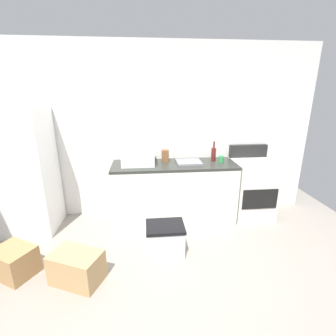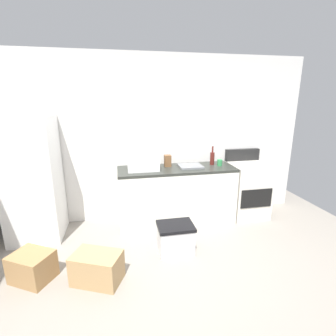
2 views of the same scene
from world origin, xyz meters
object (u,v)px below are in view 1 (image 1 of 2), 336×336
object	(u,v)px
refrigerator	(26,172)
microwave	(138,155)
wine_bottle	(214,154)
coffee_mug	(221,159)
storage_bin	(165,239)
knife_block	(165,156)
cardboard_box_medium	(14,262)
stove_oven	(251,188)
cardboard_box_large	(77,268)

from	to	relation	value
refrigerator	microwave	size ratio (longest dim) A/B	3.74
refrigerator	wine_bottle	distance (m)	2.67
coffee_mug	storage_bin	xyz separation A→B (m)	(-0.90, -0.81, -0.76)
microwave	knife_block	size ratio (longest dim) A/B	2.56
coffee_mug	cardboard_box_medium	distance (m)	2.87
knife_block	cardboard_box_medium	xyz separation A→B (m)	(-1.74, -1.15, -0.83)
refrigerator	coffee_mug	xyz separation A→B (m)	(2.75, 0.05, 0.09)
stove_oven	microwave	world-z (taller)	microwave
coffee_mug	cardboard_box_medium	world-z (taller)	coffee_mug
microwave	coffee_mug	bearing A→B (deg)	-0.42
knife_block	storage_bin	xyz separation A→B (m)	(-0.08, -0.94, -0.80)
cardboard_box_large	cardboard_box_medium	xyz separation A→B (m)	(-0.70, 0.17, -0.01)
stove_oven	cardboard_box_large	bearing A→B (deg)	-153.02
wine_bottle	storage_bin	distance (m)	1.46
microwave	cardboard_box_medium	xyz separation A→B (m)	(-1.34, -1.04, -0.88)
cardboard_box_medium	storage_bin	size ratio (longest dim) A/B	0.90
wine_bottle	coffee_mug	distance (m)	0.14
microwave	cardboard_box_large	size ratio (longest dim) A/B	0.90
coffee_mug	storage_bin	size ratio (longest dim) A/B	0.22
microwave	coffee_mug	size ratio (longest dim) A/B	4.60
cardboard_box_large	storage_bin	world-z (taller)	storage_bin
wine_bottle	coffee_mug	world-z (taller)	wine_bottle
coffee_mug	cardboard_box_medium	xyz separation A→B (m)	(-2.56, -1.03, -0.79)
stove_oven	cardboard_box_medium	bearing A→B (deg)	-161.39
coffee_mug	cardboard_box_large	xyz separation A→B (m)	(-1.86, -1.20, -0.78)
stove_oven	cardboard_box_medium	size ratio (longest dim) A/B	2.65
stove_oven	cardboard_box_medium	xyz separation A→B (m)	(-3.08, -1.04, -0.31)
knife_block	cardboard_box_medium	size ratio (longest dim) A/B	0.43
microwave	knife_block	distance (m)	0.42
coffee_mug	wine_bottle	bearing A→B (deg)	135.12
knife_block	cardboard_box_large	distance (m)	1.88
cardboard_box_medium	wine_bottle	bearing A→B (deg)	24.46
cardboard_box_large	stove_oven	bearing A→B (deg)	26.98
microwave	cardboard_box_medium	distance (m)	1.91
wine_bottle	cardboard_box_medium	distance (m)	2.84
cardboard_box_medium	storage_bin	world-z (taller)	storage_bin
knife_block	storage_bin	bearing A→B (deg)	-95.11
wine_bottle	coffee_mug	size ratio (longest dim) A/B	3.00
wine_bottle	knife_block	world-z (taller)	wine_bottle
microwave	wine_bottle	bearing A→B (deg)	4.26
microwave	knife_block	bearing A→B (deg)	16.24
microwave	cardboard_box_medium	world-z (taller)	microwave
coffee_mug	cardboard_box_medium	size ratio (longest dim) A/B	0.24
knife_block	storage_bin	size ratio (longest dim) A/B	0.39
cardboard_box_large	refrigerator	bearing A→B (deg)	127.71
stove_oven	knife_block	bearing A→B (deg)	174.94
microwave	knife_block	world-z (taller)	microwave
cardboard_box_large	microwave	bearing A→B (deg)	62.17
knife_block	microwave	bearing A→B (deg)	-163.76
refrigerator	knife_block	bearing A→B (deg)	5.13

